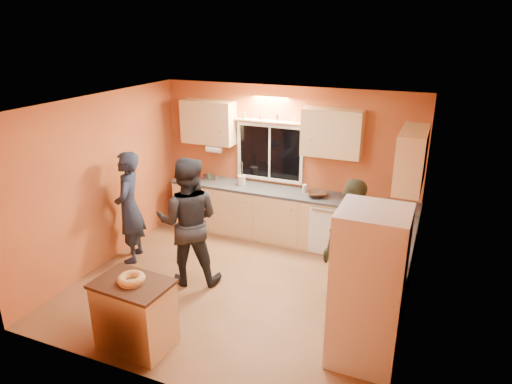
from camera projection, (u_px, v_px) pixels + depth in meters
The scene contains 14 objects.
ground at pixel (239, 287), 6.53m from camera, with size 4.50×4.50×0.00m, color brown.
room_shell at pixel (258, 172), 6.28m from camera, with size 4.54×4.04×2.61m.
back_counter at pixel (280, 215), 7.84m from camera, with size 4.23×0.62×0.90m.
right_counter at pixel (386, 269), 6.10m from camera, with size 0.62×1.84×0.90m.
refrigerator at pixel (368, 288), 4.84m from camera, with size 0.72×0.70×1.80m, color silver.
island at pixel (135, 314), 5.21m from camera, with size 0.90×0.64×0.83m.
bundt_pastry at pixel (131, 279), 5.06m from camera, with size 0.31×0.31×0.09m, color tan.
person_left at pixel (129, 207), 7.01m from camera, with size 0.64×0.42×1.76m, color black.
person_center at pixel (188, 221), 6.39m from camera, with size 0.91×0.71×1.87m, color black.
person_right at pixel (350, 245), 5.81m from camera, with size 1.04×0.43×1.77m, color #393C26.
mixing_bowl at pixel (317, 194), 7.41m from camera, with size 0.33×0.33×0.08m, color black.
utensil_crock at pixel (242, 180), 7.91m from camera, with size 0.14×0.14×0.17m, color beige.
potted_plant at pixel (376, 251), 5.31m from camera, with size 0.28×0.24×0.31m, color gray.
red_box at pixel (396, 214), 6.63m from camera, with size 0.16×0.12×0.07m, color maroon.
Camera 1 is at (2.41, -5.12, 3.53)m, focal length 32.00 mm.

